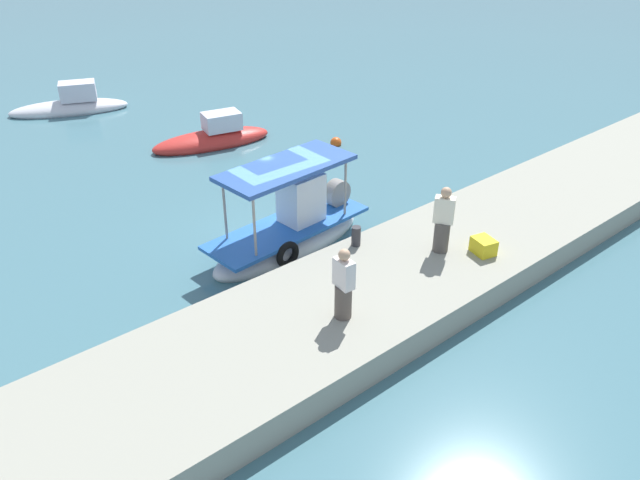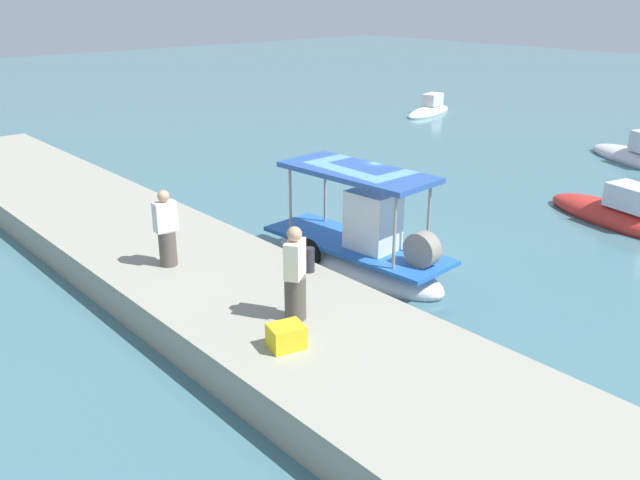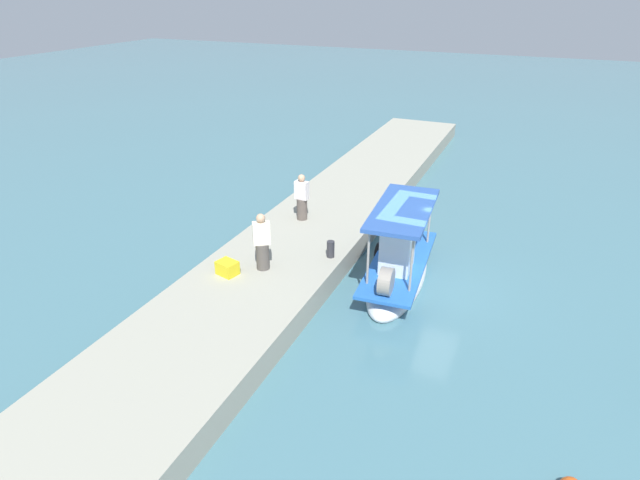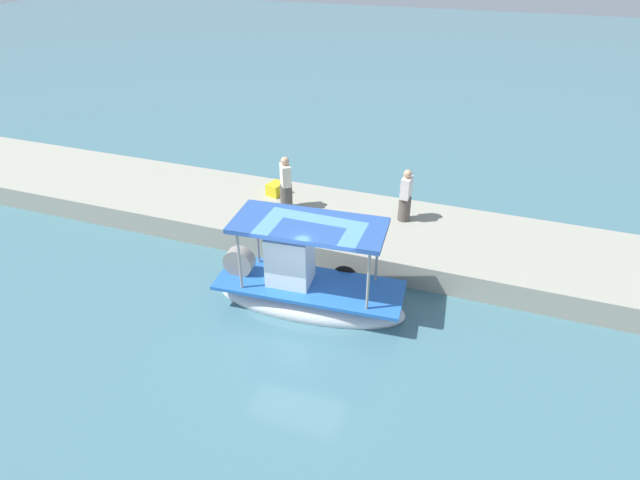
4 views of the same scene
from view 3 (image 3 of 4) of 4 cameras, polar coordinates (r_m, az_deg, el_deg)
ground_plane at (r=16.77m, az=11.01°, el=-4.65°), size 120.00×120.00×0.00m
dock_quay at (r=17.81m, az=-2.47°, el=-0.84°), size 36.00×3.91×0.74m
main_fishing_boat at (r=16.47m, az=8.46°, el=-3.04°), size 5.18×2.00×2.85m
fisherman_near_bollard at (r=18.77m, az=-1.98°, el=4.45°), size 0.41×0.50×1.69m
fisherman_by_crate at (r=15.51m, az=-6.31°, el=-0.46°), size 0.55×0.57×1.77m
mooring_bollard at (r=16.31m, az=1.16°, el=-1.00°), size 0.24×0.24×0.53m
cargo_crate at (r=15.63m, az=-10.02°, el=-2.99°), size 0.59×0.67×0.41m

